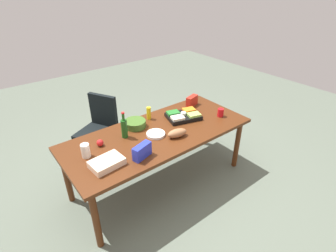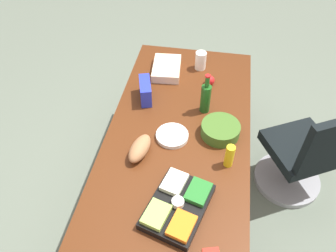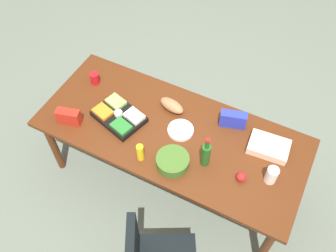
# 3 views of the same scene
# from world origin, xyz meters

# --- Properties ---
(ground_plane) EXTENTS (10.00, 10.00, 0.00)m
(ground_plane) POSITION_xyz_m (0.00, 0.00, 0.00)
(ground_plane) COLOR #5F6B5C
(conference_table) EXTENTS (2.29, 0.98, 0.78)m
(conference_table) POSITION_xyz_m (0.00, 0.00, 0.70)
(conference_table) COLOR #4E250F
(conference_table) RESTS_ON ground
(red_solo_cup) EXTENTS (0.09, 0.09, 0.11)m
(red_solo_cup) POSITION_xyz_m (-0.89, 0.18, 0.83)
(red_solo_cup) COLOR red
(red_solo_cup) RESTS_ON conference_table
(apple_red) EXTENTS (0.08, 0.08, 0.08)m
(apple_red) POSITION_xyz_m (0.68, -0.16, 0.81)
(apple_red) COLOR red
(apple_red) RESTS_ON conference_table
(mayo_jar) EXTENTS (0.11, 0.11, 0.15)m
(mayo_jar) POSITION_xyz_m (0.88, -0.07, 0.85)
(mayo_jar) COLOR white
(mayo_jar) RESTS_ON conference_table
(chip_bag_blue) EXTENTS (0.23, 0.14, 0.15)m
(chip_bag_blue) POSITION_xyz_m (0.43, 0.30, 0.85)
(chip_bag_blue) COLOR #2636C3
(chip_bag_blue) RESTS_ON conference_table
(mustard_bottle) EXTENTS (0.07, 0.07, 0.17)m
(mustard_bottle) POSITION_xyz_m (-0.10, -0.35, 0.86)
(mustard_bottle) COLOR yellow
(mustard_bottle) RESTS_ON conference_table
(veggie_tray) EXTENTS (0.49, 0.40, 0.09)m
(veggie_tray) POSITION_xyz_m (-0.46, -0.08, 0.81)
(veggie_tray) COLOR black
(veggie_tray) RESTS_ON conference_table
(sheet_cake) EXTENTS (0.34, 0.25, 0.07)m
(sheet_cake) POSITION_xyz_m (0.78, 0.20, 0.81)
(sheet_cake) COLOR beige
(sheet_cake) RESTS_ON conference_table
(wine_bottle) EXTENTS (0.08, 0.08, 0.32)m
(wine_bottle) POSITION_xyz_m (0.37, -0.15, 0.90)
(wine_bottle) COLOR #1C521A
(wine_bottle) RESTS_ON conference_table
(salad_bowl) EXTENTS (0.27, 0.27, 0.09)m
(salad_bowl) POSITION_xyz_m (0.15, -0.28, 0.82)
(salad_bowl) COLOR #3D6423
(salad_bowl) RESTS_ON conference_table
(paper_plate_stack) EXTENTS (0.26, 0.26, 0.03)m
(paper_plate_stack) POSITION_xyz_m (0.07, 0.04, 0.79)
(paper_plate_stack) COLOR white
(paper_plate_stack) RESTS_ON conference_table
(bread_loaf) EXTENTS (0.26, 0.16, 0.10)m
(bread_loaf) POSITION_xyz_m (-0.11, 0.22, 0.83)
(bread_loaf) COLOR #A06B44
(bread_loaf) RESTS_ON conference_table
(chip_bag_red) EXTENTS (0.21, 0.13, 0.14)m
(chip_bag_red) POSITION_xyz_m (-0.82, -0.30, 0.85)
(chip_bag_red) COLOR red
(chip_bag_red) RESTS_ON conference_table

